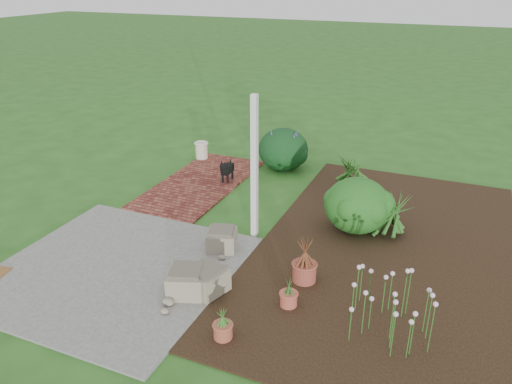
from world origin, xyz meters
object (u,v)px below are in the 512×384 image
at_px(stone_trough_near, 187,282).
at_px(cream_ceramic_urn, 202,151).
at_px(black_dog, 227,169).
at_px(evergreen_shrub, 357,204).

bearing_deg(stone_trough_near, cream_ceramic_urn, 116.69).
bearing_deg(cream_ceramic_urn, black_dog, -41.59).
height_order(cream_ceramic_urn, evergreen_shrub, evergreen_shrub).
height_order(stone_trough_near, evergreen_shrub, evergreen_shrub).
distance_m(black_dog, evergreen_shrub, 3.24).
xyz_separation_m(stone_trough_near, evergreen_shrub, (1.77, 2.87, 0.31)).
xyz_separation_m(stone_trough_near, cream_ceramic_urn, (-2.50, 4.98, 0.03)).
relative_size(stone_trough_near, black_dog, 0.91).
bearing_deg(black_dog, stone_trough_near, -75.82).
relative_size(black_dog, evergreen_shrub, 0.49).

